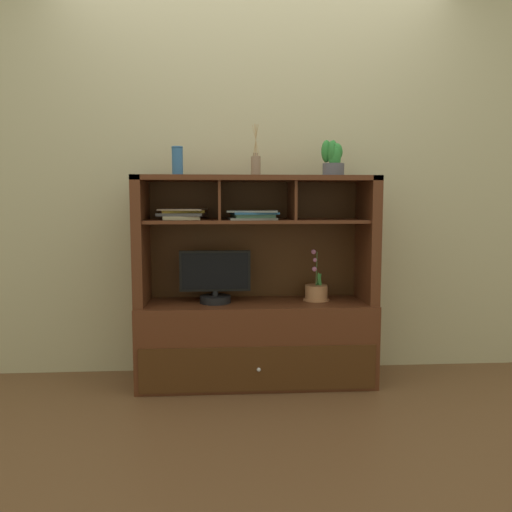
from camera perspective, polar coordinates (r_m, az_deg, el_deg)
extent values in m
cube|color=brown|center=(3.35, 0.00, -13.76)|extent=(6.00, 6.00, 0.02)
cube|color=#B6AD88|center=(3.42, -0.29, 10.66)|extent=(6.00, 0.02, 2.80)
cube|color=#532816|center=(3.27, 0.00, -9.42)|extent=(1.45, 0.45, 0.51)
cube|color=#43250F|center=(3.08, 0.29, -12.38)|extent=(1.39, 0.01, 0.26)
sphere|color=silver|center=(3.07, 0.31, -12.45)|extent=(0.02, 0.02, 0.02)
cube|color=#532816|center=(3.19, -12.54, 1.70)|extent=(0.06, 0.41, 0.77)
cube|color=#532816|center=(3.28, 12.19, 1.83)|extent=(0.06, 0.41, 0.77)
cube|color=#43250F|center=(3.35, -0.22, 1.81)|extent=(1.39, 0.02, 0.74)
cube|color=#532816|center=(3.15, 0.00, 8.53)|extent=(1.45, 0.41, 0.03)
cube|color=#532816|center=(3.15, 0.00, 3.89)|extent=(1.33, 0.37, 0.02)
cube|color=#532816|center=(3.14, -4.05, 6.15)|extent=(0.02, 0.35, 0.23)
cube|color=#532816|center=(3.17, 4.01, 6.15)|extent=(0.02, 0.35, 0.23)
cylinder|color=black|center=(3.19, -4.52, -4.78)|extent=(0.19, 0.19, 0.04)
cylinder|color=black|center=(3.18, -4.52, -4.14)|extent=(0.04, 0.04, 0.03)
cube|color=black|center=(3.16, -4.55, -1.64)|extent=(0.43, 0.03, 0.25)
cube|color=black|center=(3.14, -4.55, -1.68)|extent=(0.40, 0.00, 0.22)
cylinder|color=#B2764D|center=(3.27, 6.67, -4.05)|extent=(0.14, 0.14, 0.10)
cylinder|color=#B2764D|center=(3.28, 6.66, -4.81)|extent=(0.16, 0.16, 0.01)
cylinder|color=#4C6B38|center=(3.25, 6.71, -1.39)|extent=(0.01, 0.02, 0.21)
sphere|color=#CF77B8|center=(3.23, 6.47, -1.43)|extent=(0.03, 0.03, 0.03)
sphere|color=#CF77B8|center=(3.25, 6.56, -0.45)|extent=(0.03, 0.03, 0.03)
sphere|color=#CF77B8|center=(3.24, 6.39, 0.46)|extent=(0.03, 0.03, 0.03)
ellipsoid|color=#398840|center=(3.25, 7.03, -2.72)|extent=(0.04, 0.05, 0.11)
ellipsoid|color=#398840|center=(3.27, 6.96, -2.67)|extent=(0.04, 0.05, 0.09)
cube|color=slate|center=(3.10, -0.49, 4.15)|extent=(0.30, 0.26, 0.01)
cube|color=#507F65|center=(3.11, -0.38, 4.46)|extent=(0.26, 0.26, 0.02)
cube|color=navy|center=(3.10, -0.23, 4.76)|extent=(0.29, 0.28, 0.01)
cube|color=slate|center=(3.10, -0.30, 4.97)|extent=(0.32, 0.29, 0.01)
cube|color=beige|center=(3.19, -8.11, 4.22)|extent=(0.22, 0.21, 0.02)
cube|color=slate|center=(3.20, -8.20, 4.57)|extent=(0.30, 0.26, 0.02)
cube|color=gold|center=(3.20, -8.13, 4.88)|extent=(0.27, 0.22, 0.02)
cube|color=gray|center=(3.19, -8.06, 5.11)|extent=(0.29, 0.29, 0.01)
cylinder|color=#846A56|center=(3.18, -0.03, 9.87)|extent=(0.06, 0.06, 0.12)
cylinder|color=#846A56|center=(3.19, -0.03, 11.13)|extent=(0.03, 0.03, 0.02)
cylinder|color=tan|center=(3.20, 0.04, 12.68)|extent=(0.00, 0.02, 0.19)
cylinder|color=tan|center=(3.20, 0.01, 12.67)|extent=(0.03, 0.03, 0.19)
cylinder|color=tan|center=(3.20, -0.05, 12.67)|extent=(0.02, 0.01, 0.19)
cylinder|color=tan|center=(3.20, -0.10, 12.67)|extent=(0.02, 0.04, 0.19)
cylinder|color=tan|center=(3.19, -0.09, 12.68)|extent=(0.01, 0.03, 0.19)
cylinder|color=tan|center=(3.19, -0.04, 12.68)|extent=(0.05, 0.01, 0.19)
cylinder|color=tan|center=(3.19, 0.02, 12.68)|extent=(0.02, 0.02, 0.19)
cylinder|color=#4E4E59|center=(3.21, 8.54, 9.39)|extent=(0.13, 0.13, 0.08)
cylinder|color=#4E4E59|center=(3.21, 8.53, 8.77)|extent=(0.15, 0.15, 0.01)
ellipsoid|color=#2A7731|center=(3.23, 8.90, 11.30)|extent=(0.07, 0.07, 0.10)
ellipsoid|color=#2A7731|center=(3.26, 8.52, 11.34)|extent=(0.05, 0.08, 0.14)
ellipsoid|color=#2A7731|center=(3.22, 7.78, 11.39)|extent=(0.06, 0.06, 0.13)
ellipsoid|color=#2A7731|center=(3.21, 8.32, 11.26)|extent=(0.05, 0.08, 0.14)
ellipsoid|color=#2A7731|center=(3.20, 8.69, 10.68)|extent=(0.07, 0.06, 0.14)
cylinder|color=#2E5D92|center=(3.17, -8.67, 10.22)|extent=(0.07, 0.07, 0.16)
torus|color=#2E5D92|center=(3.17, -8.69, 11.79)|extent=(0.07, 0.07, 0.01)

